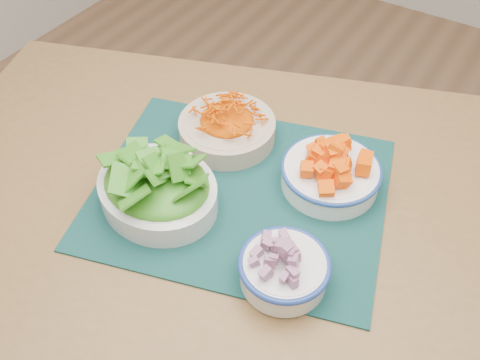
# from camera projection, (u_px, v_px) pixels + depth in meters

# --- Properties ---
(ground) EXTENTS (4.00, 4.00, 0.00)m
(ground) POSITION_uv_depth(u_px,v_px,m) (264.00, 301.00, 1.69)
(ground) COLOR #9D704C
(ground) RESTS_ON ground
(table) EXTENTS (1.52, 1.26, 0.75)m
(table) POSITION_uv_depth(u_px,v_px,m) (247.00, 239.00, 1.03)
(table) COLOR brown
(table) RESTS_ON ground
(placemat) EXTENTS (0.63, 0.56, 0.00)m
(placemat) POSITION_uv_depth(u_px,v_px,m) (240.00, 192.00, 0.99)
(placemat) COLOR black
(placemat) RESTS_ON table
(carrot_bowl) EXTENTS (0.24, 0.24, 0.07)m
(carrot_bowl) POSITION_uv_depth(u_px,v_px,m) (227.00, 125.00, 1.07)
(carrot_bowl) COLOR #C3AB91
(carrot_bowl) RESTS_ON placemat
(squash_bowl) EXTENTS (0.19, 0.19, 0.09)m
(squash_bowl) POSITION_uv_depth(u_px,v_px,m) (331.00, 168.00, 0.97)
(squash_bowl) COLOR white
(squash_bowl) RESTS_ON placemat
(lettuce_bowl) EXTENTS (0.25, 0.23, 0.10)m
(lettuce_bowl) POSITION_uv_depth(u_px,v_px,m) (157.00, 184.00, 0.94)
(lettuce_bowl) COLOR silver
(lettuce_bowl) RESTS_ON placemat
(onion_bowl) EXTENTS (0.15, 0.15, 0.07)m
(onion_bowl) POSITION_uv_depth(u_px,v_px,m) (284.00, 266.00, 0.83)
(onion_bowl) COLOR silver
(onion_bowl) RESTS_ON placemat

